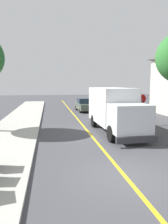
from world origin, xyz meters
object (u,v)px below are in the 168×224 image
at_px(parked_car_near, 102,111).
at_px(parked_car_mid, 84,105).
at_px(stop_sign, 142,103).
at_px(parked_van_across, 127,110).
at_px(box_truck, 114,108).

xyz_separation_m(parked_car_near, parked_car_mid, (-0.77, 5.91, 0.00)).
bearing_deg(parked_car_mid, stop_sign, -71.94).
height_order(parked_van_across, stop_sign, stop_sign).
height_order(box_truck, parked_car_near, box_truck).
xyz_separation_m(parked_car_near, stop_sign, (2.44, -3.94, 1.06)).
height_order(parked_car_mid, stop_sign, stop_sign).
bearing_deg(stop_sign, box_truck, -146.35).
height_order(parked_car_near, parked_van_across, same).
xyz_separation_m(parked_car_mid, parked_van_across, (3.49, -5.92, 0.00)).
bearing_deg(parked_car_near, parked_van_across, -0.10).
relative_size(parked_car_near, parked_van_across, 1.00).
distance_m(parked_car_mid, parked_van_across, 6.87).
bearing_deg(parked_car_near, stop_sign, -58.19).
height_order(box_truck, stop_sign, box_truck).
distance_m(parked_van_across, stop_sign, 4.08).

